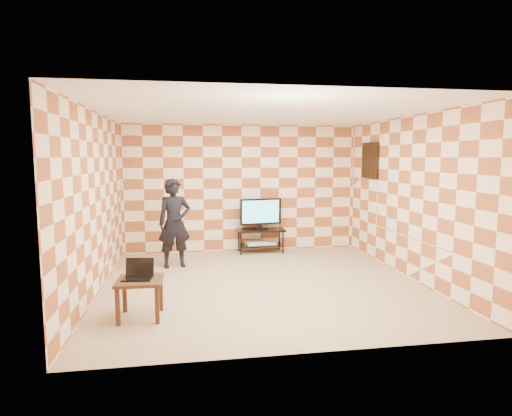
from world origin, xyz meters
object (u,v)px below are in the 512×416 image
object	(u,v)px
side_table	(140,286)
person	(174,223)
tv_stand	(261,235)
tv	(261,212)

from	to	relation	value
side_table	person	world-z (taller)	person
tv_stand	side_table	world-z (taller)	same
tv	side_table	world-z (taller)	tv
person	side_table	bearing A→B (deg)	-111.02
tv_stand	side_table	bearing A→B (deg)	-121.95
tv_stand	side_table	distance (m)	4.04
person	tv	bearing A→B (deg)	15.15
tv	side_table	bearing A→B (deg)	-121.97
person	tv_stand	bearing A→B (deg)	15.22
tv_stand	tv	size ratio (longest dim) A/B	1.13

